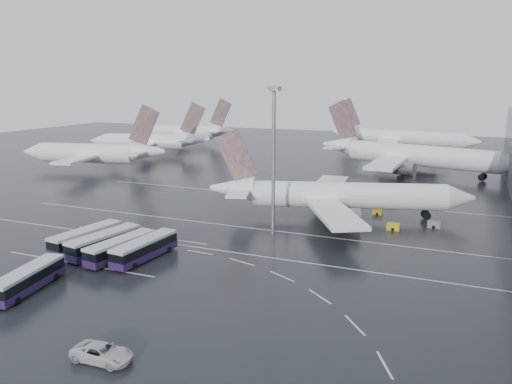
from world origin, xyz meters
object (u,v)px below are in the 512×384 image
at_px(bus_row_near_c, 121,247).
at_px(bus_row_near_d, 145,248).
at_px(bus_row_near_a, 86,238).
at_px(gse_cart_belly_a, 393,227).
at_px(bus_row_far_b, 28,279).
at_px(bus_row_near_b, 104,242).
at_px(gse_cart_belly_b, 434,224).
at_px(jet_remote_mid, 152,142).
at_px(airliner_gate_c, 400,138).
at_px(airliner_main, 335,196).
at_px(jet_remote_west, 96,153).
at_px(jet_remote_far, 187,132).
at_px(gse_cart_belly_e, 377,212).
at_px(airliner_gate_b, 410,155).
at_px(van_curve_a, 102,353).
at_px(floodlight_mast, 274,143).

distance_m(bus_row_near_c, bus_row_near_d, 3.92).
height_order(bus_row_near_a, gse_cart_belly_a, bus_row_near_a).
xyz_separation_m(bus_row_far_b, gse_cart_belly_a, (41.16, 47.78, -1.06)).
xyz_separation_m(bus_row_near_b, gse_cart_belly_b, (48.92, 36.08, -1.19)).
distance_m(jet_remote_mid, gse_cart_belly_a, 119.35).
distance_m(airliner_gate_c, bus_row_near_a, 149.40).
bearing_deg(bus_row_far_b, bus_row_near_c, -22.79).
height_order(airliner_main, gse_cart_belly_b, airliner_main).
bearing_deg(jet_remote_west, gse_cart_belly_a, 148.97).
xyz_separation_m(airliner_main, bus_row_near_b, (-29.42, -36.08, -2.73)).
bearing_deg(bus_row_near_a, bus_row_far_b, -155.94).
xyz_separation_m(airliner_gate_c, jet_remote_far, (-91.73, -12.11, 0.08)).
relative_size(airliner_main, gse_cart_belly_e, 27.23).
relative_size(airliner_gate_b, bus_row_near_c, 4.66).
bearing_deg(airliner_gate_c, jet_remote_west, -127.06).
distance_m(airliner_gate_c, gse_cart_belly_e, 104.81).
bearing_deg(airliner_gate_c, gse_cart_belly_a, -75.70).
bearing_deg(gse_cart_belly_e, jet_remote_west, 167.26).
xyz_separation_m(van_curve_a, floodlight_mast, (0.48, 46.75, 15.88)).
bearing_deg(jet_remote_far, gse_cart_belly_b, 133.93).
xyz_separation_m(jet_remote_far, gse_cart_belly_b, (111.85, -98.14, -4.70)).
relative_size(bus_row_near_c, floodlight_mast, 0.50).
distance_m(bus_row_near_d, gse_cart_belly_e, 51.21).
relative_size(bus_row_near_b, gse_cart_belly_b, 5.87).
bearing_deg(gse_cart_belly_e, airliner_main, -143.19).
bearing_deg(airliner_gate_c, gse_cart_belly_b, -71.88).
distance_m(airliner_main, jet_remote_mid, 106.37).
bearing_deg(van_curve_a, gse_cart_belly_b, -26.75).
height_order(airliner_gate_c, jet_remote_west, airliner_gate_c).
distance_m(airliner_gate_c, jet_remote_mid, 98.70).
distance_m(airliner_main, airliner_gate_c, 110.24).
height_order(jet_remote_west, bus_row_near_d, jet_remote_west).
height_order(bus_row_far_b, floodlight_mast, floodlight_mast).
bearing_deg(bus_row_near_c, airliner_gate_c, -1.67).
bearing_deg(gse_cart_belly_b, airliner_gate_b, 100.29).
relative_size(bus_row_far_b, gse_cart_belly_e, 6.65).
bearing_deg(jet_remote_mid, bus_row_near_c, 104.25).
bearing_deg(airliner_gate_c, bus_row_far_b, -92.01).
bearing_deg(jet_remote_far, bus_row_near_a, 108.92).
bearing_deg(bus_row_far_b, airliner_gate_b, -28.59).
bearing_deg(jet_remote_west, jet_remote_mid, -98.52).
bearing_deg(bus_row_near_d, bus_row_near_c, 110.18).
bearing_deg(bus_row_far_b, jet_remote_mid, 16.75).
bearing_deg(airliner_gate_b, bus_row_near_d, -92.39).
bearing_deg(airliner_gate_c, bus_row_near_a, -95.01).
bearing_deg(airliner_gate_b, airliner_main, -83.18).
xyz_separation_m(airliner_gate_b, jet_remote_far, (-101.01, 38.44, -0.12)).
xyz_separation_m(bus_row_near_b, bus_row_near_d, (7.95, -0.00, -0.05)).
height_order(jet_remote_far, gse_cart_belly_b, jet_remote_far).
bearing_deg(jet_remote_far, jet_remote_west, 92.02).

